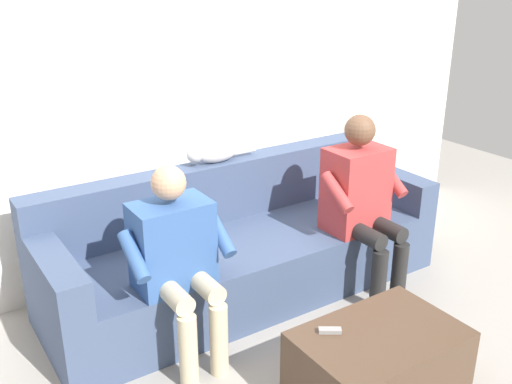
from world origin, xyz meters
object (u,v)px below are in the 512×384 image
(coffee_table, at_px, (378,365))
(couch, at_px, (242,249))
(remote_gray, at_px, (330,330))
(person_right_seated, at_px, (177,255))
(person_left_seated, at_px, (361,196))
(cat_on_backrest, at_px, (213,153))

(coffee_table, bearing_deg, couch, -90.00)
(couch, xyz_separation_m, remote_gray, (0.20, 1.14, 0.10))
(coffee_table, bearing_deg, remote_gray, -34.12)
(couch, bearing_deg, person_right_seated, 31.94)
(person_left_seated, xyz_separation_m, person_right_seated, (1.32, 0.01, -0.04))
(person_left_seated, distance_m, cat_on_backrest, 1.01)
(person_left_seated, bearing_deg, person_right_seated, 0.48)
(couch, distance_m, coffee_table, 1.28)
(person_left_seated, relative_size, cat_on_backrest, 2.29)
(person_right_seated, xyz_separation_m, remote_gray, (-0.45, 0.73, -0.23))
(coffee_table, bearing_deg, person_left_seated, -126.92)
(couch, height_order, cat_on_backrest, cat_on_backrest)
(coffee_table, height_order, person_right_seated, person_right_seated)
(person_right_seated, bearing_deg, person_left_seated, -179.52)
(cat_on_backrest, bearing_deg, remote_gray, 83.37)
(couch, height_order, person_right_seated, person_right_seated)
(remote_gray, bearing_deg, couch, -66.29)
(couch, bearing_deg, coffee_table, 90.00)
(coffee_table, height_order, remote_gray, remote_gray)
(person_right_seated, bearing_deg, couch, -148.06)
(couch, bearing_deg, remote_gray, 79.79)
(coffee_table, height_order, cat_on_backrest, cat_on_backrest)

